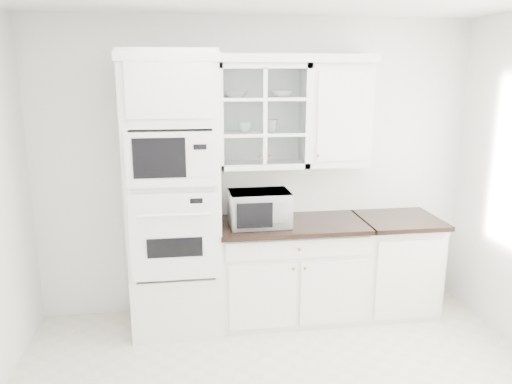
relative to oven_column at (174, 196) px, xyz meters
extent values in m
cube|color=white|center=(0.75, 0.32, 0.15)|extent=(4.00, 0.02, 2.70)
cube|color=white|center=(0.00, 0.01, 0.00)|extent=(0.76, 0.65, 2.40)
cube|color=white|center=(0.00, -0.33, -0.26)|extent=(0.70, 0.03, 0.72)
cube|color=black|center=(0.00, -0.35, -0.34)|extent=(0.44, 0.01, 0.16)
cube|color=white|center=(0.00, -0.33, 0.37)|extent=(0.70, 0.03, 0.43)
cube|color=black|center=(-0.09, -0.35, 0.39)|extent=(0.40, 0.01, 0.31)
cube|color=white|center=(1.03, 0.03, -0.76)|extent=(1.30, 0.60, 0.88)
cube|color=black|center=(1.03, 0.00, -0.30)|extent=(1.32, 0.67, 0.04)
cube|color=white|center=(2.03, 0.03, -0.76)|extent=(0.70, 0.60, 0.88)
cube|color=black|center=(2.03, 0.00, -0.30)|extent=(0.72, 0.67, 0.04)
cube|color=white|center=(0.78, 0.17, 0.65)|extent=(0.80, 0.33, 0.90)
cube|color=white|center=(0.78, 0.17, 0.50)|extent=(0.74, 0.29, 0.02)
cube|color=white|center=(0.78, 0.17, 0.80)|extent=(0.74, 0.29, 0.02)
cube|color=white|center=(1.46, 0.17, 0.65)|extent=(0.55, 0.33, 0.90)
cube|color=white|center=(0.68, 0.14, 1.14)|extent=(2.14, 0.38, 0.07)
imported|color=white|center=(0.73, -0.02, -0.13)|extent=(0.53, 0.45, 0.30)
imported|color=white|center=(0.55, 0.17, 0.83)|extent=(0.23, 0.23, 0.05)
imported|color=white|center=(0.95, 0.17, 0.84)|extent=(0.22, 0.22, 0.06)
imported|color=white|center=(0.63, 0.16, 0.56)|extent=(0.12, 0.12, 0.09)
imported|color=white|center=(0.87, 0.18, 0.56)|extent=(0.13, 0.13, 0.10)
camera|label=1|loc=(0.11, -4.15, 1.03)|focal=35.00mm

